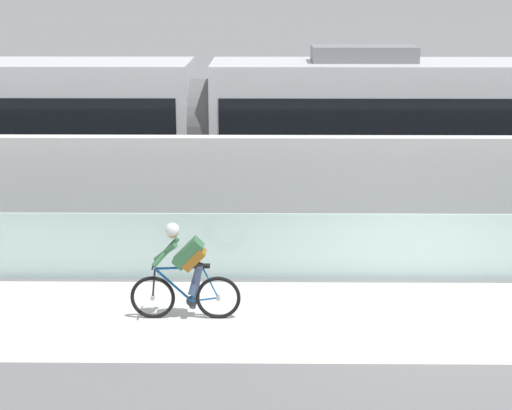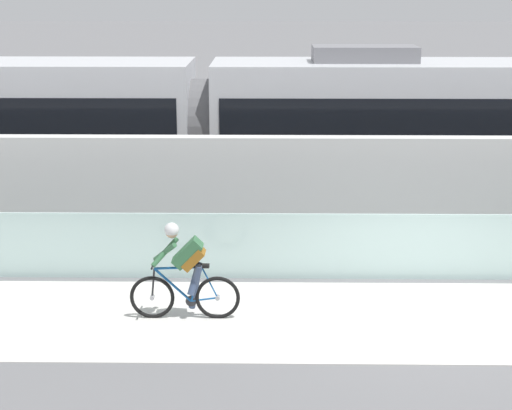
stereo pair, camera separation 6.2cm
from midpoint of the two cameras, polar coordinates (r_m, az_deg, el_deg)
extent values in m
plane|color=slate|center=(13.37, 12.14, -7.92)|extent=(200.00, 200.00, 0.00)
cube|color=silver|center=(13.37, 12.14, -7.89)|extent=(32.00, 3.20, 0.01)
cube|color=silver|center=(14.85, 10.89, -2.91)|extent=(32.00, 0.05, 1.23)
cube|color=silver|center=(16.40, 9.90, 0.84)|extent=(32.00, 0.36, 2.29)
cube|color=#595654|center=(19.07, 8.58, -0.59)|extent=(32.00, 0.08, 0.01)
cube|color=#595654|center=(20.44, 8.04, 0.53)|extent=(32.00, 0.08, 0.01)
cube|color=#232326|center=(19.83, -10.29, 1.03)|extent=(1.40, 1.88, 0.20)
cylinder|color=black|center=(19.17, -10.67, 0.32)|extent=(0.60, 0.10, 0.60)
cylinder|color=black|center=(20.53, -9.92, 1.37)|extent=(0.60, 0.10, 0.60)
cube|color=silver|center=(19.62, 13.13, 5.32)|extent=(11.00, 2.50, 3.10)
cube|color=black|center=(19.56, 13.19, 6.33)|extent=(10.56, 2.54, 1.04)
cube|color=orange|center=(19.90, 12.89, 1.44)|extent=(10.78, 2.53, 0.28)
cube|color=slate|center=(19.06, 7.53, 10.55)|extent=(2.40, 1.10, 0.36)
cube|color=#232326|center=(19.49, 2.69, 1.02)|extent=(1.40, 1.88, 0.20)
cylinder|color=black|center=(18.82, 2.77, 0.29)|extent=(0.60, 0.10, 0.60)
cylinder|color=black|center=(20.20, 2.62, 1.36)|extent=(0.60, 0.10, 0.60)
cylinder|color=#59595B|center=(19.21, -3.94, 5.48)|extent=(0.60, 2.30, 2.30)
torus|color=black|center=(13.09, -7.45, -6.50)|extent=(0.72, 0.06, 0.72)
cylinder|color=#99999E|center=(13.09, -7.45, -6.50)|extent=(0.07, 0.10, 0.07)
torus|color=black|center=(12.99, -2.82, -6.57)|extent=(0.72, 0.06, 0.72)
cylinder|color=#99999E|center=(12.99, -2.82, -6.57)|extent=(0.07, 0.10, 0.07)
cylinder|color=#144C8C|center=(12.97, -6.00, -5.65)|extent=(0.60, 0.04, 0.58)
cylinder|color=#144C8C|center=(12.92, -4.33, -5.61)|extent=(0.22, 0.04, 0.59)
cylinder|color=#144C8C|center=(12.86, -5.63, -4.45)|extent=(0.76, 0.04, 0.07)
cylinder|color=#144C8C|center=(13.01, -3.76, -6.68)|extent=(0.43, 0.03, 0.09)
cylinder|color=#144C8C|center=(12.90, -3.38, -5.49)|extent=(0.27, 0.02, 0.53)
cylinder|color=black|center=(13.00, -7.37, -5.50)|extent=(0.08, 0.03, 0.49)
cube|color=black|center=(12.81, -3.95, -4.32)|extent=(0.24, 0.10, 0.05)
cylinder|color=black|center=(12.87, -7.32, -4.07)|extent=(0.03, 0.58, 0.03)
cylinder|color=#262628|center=(13.04, -4.70, -6.79)|extent=(0.18, 0.02, 0.18)
cube|color=#33663F|center=(12.76, -4.96, -3.40)|extent=(0.50, 0.28, 0.51)
cube|color=#8C5919|center=(12.78, -4.53, -3.79)|extent=(0.38, 0.30, 0.38)
sphere|color=tan|center=(12.68, -6.07, -1.92)|extent=(0.20, 0.20, 0.20)
sphere|color=silver|center=(12.66, -6.08, -1.77)|extent=(0.23, 0.23, 0.23)
cylinder|color=#33663F|center=(12.79, -6.56, -3.34)|extent=(0.44, 0.41, 0.41)
cylinder|color=#33663F|center=(12.79, -6.56, -3.34)|extent=(0.44, 0.41, 0.41)
cylinder|color=#384766|center=(12.94, -4.41, -5.79)|extent=(0.29, 0.33, 0.80)
cylinder|color=#384766|center=(12.89, -4.42, -5.21)|extent=(0.29, 0.33, 0.54)
camera|label=1|loc=(0.03, -90.12, -0.03)|focal=56.57mm
camera|label=2|loc=(0.03, 89.88, 0.03)|focal=56.57mm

